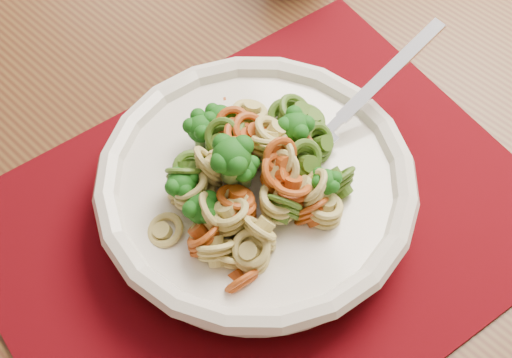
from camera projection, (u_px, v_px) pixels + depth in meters
name	position (u px, v px, depth m)	size (l,w,h in m)	color
dining_table	(166.00, 296.00, 0.64)	(1.64, 1.34, 0.74)	#583818
placemat	(264.00, 224.00, 0.56)	(0.42, 0.33, 0.00)	#50030B
pasta_bowl	(256.00, 187.00, 0.55)	(0.25, 0.25, 0.05)	white
pasta_broccoli_heap	(256.00, 175.00, 0.53)	(0.21, 0.21, 0.06)	tan
fork	(318.00, 141.00, 0.55)	(0.19, 0.02, 0.01)	silver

